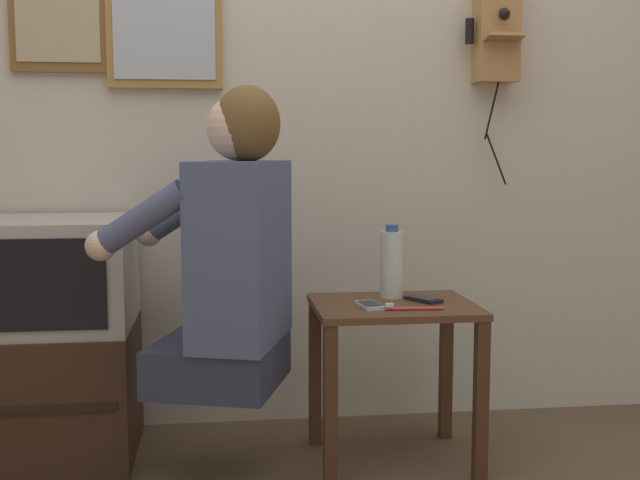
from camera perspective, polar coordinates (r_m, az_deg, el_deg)
name	(u,v)px	position (r m, az deg, el deg)	size (l,w,h in m)	color
wall_back	(283,78)	(2.98, -2.66, 11.47)	(6.80, 0.05, 2.55)	beige
side_table	(393,339)	(2.61, 5.24, -7.00)	(0.51, 0.43, 0.53)	#51331E
person	(232,253)	(2.40, -6.30, -0.95)	(0.61, 0.55, 0.90)	#2D3347
tv_stand	(46,392)	(2.83, -18.91, -10.20)	(0.58, 0.51, 0.44)	#382316
television	(47,273)	(2.75, -18.87, -2.23)	(0.54, 0.49, 0.35)	#ADA89E
wall_phone_antique	(496,24)	(3.08, 12.44, 14.75)	(0.19, 0.19, 0.82)	#AD7A47
framed_picture	(57,1)	(3.01, -18.17, 15.82)	(0.33, 0.03, 0.48)	brown
wall_mirror	(164,2)	(2.96, -11.04, 16.28)	(0.40, 0.04, 0.59)	olive
cell_phone_held	(369,305)	(2.51, 3.53, -4.65)	(0.08, 0.13, 0.01)	silver
cell_phone_spare	(423,299)	(2.63, 7.36, -4.21)	(0.11, 0.14, 0.01)	black
water_bottle	(392,264)	(2.66, 5.12, -1.69)	(0.08, 0.08, 0.24)	silver
toothbrush	(410,308)	(2.47, 6.43, -4.82)	(0.18, 0.02, 0.02)	#D83F4C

